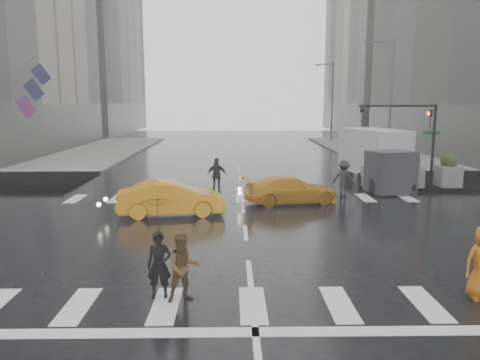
{
  "coord_description": "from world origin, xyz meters",
  "views": [
    {
      "loc": [
        -0.46,
        -16.1,
        4.61
      ],
      "look_at": [
        -0.16,
        2.0,
        1.57
      ],
      "focal_mm": 35.0,
      "sensor_mm": 36.0,
      "label": 1
    }
  ],
  "objects_px": {
    "box_truck": "(378,157)",
    "taxi_mid": "(171,198)",
    "traffic_signal_pole": "(415,129)",
    "pedestrian_brown": "(184,268)"
  },
  "relations": [
    {
      "from": "box_truck",
      "to": "taxi_mid",
      "type": "bearing_deg",
      "value": -164.96
    },
    {
      "from": "traffic_signal_pole",
      "to": "taxi_mid",
      "type": "relative_size",
      "value": 1.04
    },
    {
      "from": "pedestrian_brown",
      "to": "taxi_mid",
      "type": "relative_size",
      "value": 0.37
    },
    {
      "from": "taxi_mid",
      "to": "traffic_signal_pole",
      "type": "bearing_deg",
      "value": -73.84
    },
    {
      "from": "pedestrian_brown",
      "to": "box_truck",
      "type": "bearing_deg",
      "value": 38.69
    },
    {
      "from": "pedestrian_brown",
      "to": "box_truck",
      "type": "height_order",
      "value": "box_truck"
    },
    {
      "from": "box_truck",
      "to": "traffic_signal_pole",
      "type": "bearing_deg",
      "value": -52.95
    },
    {
      "from": "traffic_signal_pole",
      "to": "taxi_mid",
      "type": "bearing_deg",
      "value": -155.93
    },
    {
      "from": "pedestrian_brown",
      "to": "box_truck",
      "type": "xyz_separation_m",
      "value": [
        9.1,
        14.86,
        0.84
      ]
    },
    {
      "from": "taxi_mid",
      "to": "box_truck",
      "type": "distance_m",
      "value": 12.34
    }
  ]
}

